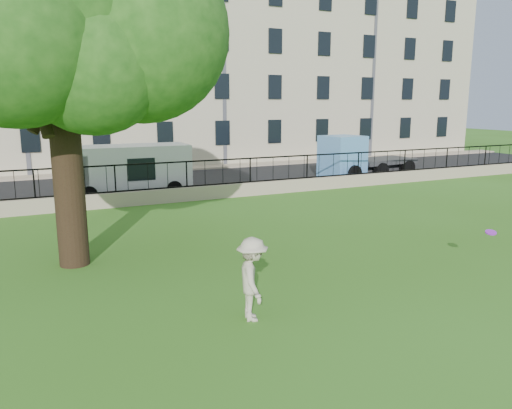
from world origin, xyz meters
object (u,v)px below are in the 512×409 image
frisbee (491,232)px  blue_truck (367,156)px  white_van (128,170)px  man (252,279)px  tree (49,6)px

frisbee → blue_truck: blue_truck is taller
frisbee → white_van: bearing=112.4°
man → frisbee: bearing=-75.7°
tree → white_van: (3.44, 9.39, -5.29)m
white_van → blue_truck: size_ratio=0.95×
tree → white_van: size_ratio=1.79×
man → white_van: size_ratio=0.31×
man → blue_truck: (13.88, 14.52, 0.37)m
white_van → blue_truck: (13.38, 0.00, 0.06)m
tree → white_van: bearing=69.9°
frisbee → white_van: white_van is taller
man → blue_truck: size_ratio=0.29×
tree → frisbee: bearing=-28.5°
man → blue_truck: bearing=-29.4°
white_van → tree: bearing=-108.4°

